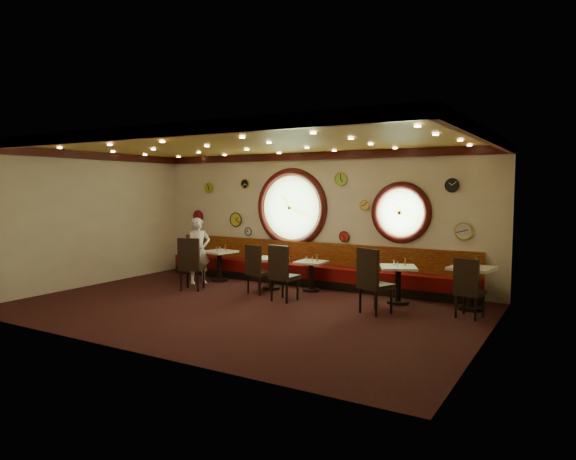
# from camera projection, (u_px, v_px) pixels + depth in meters

# --- Properties ---
(floor) EXTENTS (9.00, 6.00, 0.00)m
(floor) POSITION_uv_depth(u_px,v_px,m) (242.00, 308.00, 10.06)
(floor) COLOR black
(floor) RESTS_ON ground
(ceiling) EXTENTS (9.00, 6.00, 0.02)m
(ceiling) POSITION_uv_depth(u_px,v_px,m) (241.00, 143.00, 9.79)
(ceiling) COLOR gold
(ceiling) RESTS_ON wall_back
(wall_back) EXTENTS (9.00, 0.02, 3.20)m
(wall_back) POSITION_uv_depth(u_px,v_px,m) (313.00, 218.00, 12.50)
(wall_back) COLOR beige
(wall_back) RESTS_ON floor
(wall_front) EXTENTS (9.00, 0.02, 3.20)m
(wall_front) POSITION_uv_depth(u_px,v_px,m) (119.00, 240.00, 7.35)
(wall_front) COLOR beige
(wall_front) RESTS_ON floor
(wall_left) EXTENTS (0.02, 6.00, 3.20)m
(wall_left) POSITION_uv_depth(u_px,v_px,m) (87.00, 219.00, 12.20)
(wall_left) COLOR beige
(wall_left) RESTS_ON floor
(wall_right) EXTENTS (0.02, 6.00, 3.20)m
(wall_right) POSITION_uv_depth(u_px,v_px,m) (487.00, 238.00, 7.65)
(wall_right) COLOR beige
(wall_right) RESTS_ON floor
(molding_back) EXTENTS (9.00, 0.10, 0.18)m
(molding_back) POSITION_uv_depth(u_px,v_px,m) (313.00, 156.00, 12.33)
(molding_back) COLOR #360B09
(molding_back) RESTS_ON wall_back
(molding_front) EXTENTS (9.00, 0.10, 0.18)m
(molding_front) POSITION_uv_depth(u_px,v_px,m) (119.00, 134.00, 7.26)
(molding_front) COLOR #360B09
(molding_front) RESTS_ON wall_back
(molding_left) EXTENTS (0.10, 6.00, 0.18)m
(molding_left) POSITION_uv_depth(u_px,v_px,m) (87.00, 155.00, 12.05)
(molding_left) COLOR #360B09
(molding_left) RESTS_ON wall_back
(molding_right) EXTENTS (0.10, 6.00, 0.18)m
(molding_right) POSITION_uv_depth(u_px,v_px,m) (487.00, 136.00, 7.55)
(molding_right) COLOR #360B09
(molding_right) RESTS_ON wall_back
(banquette_base) EXTENTS (8.00, 0.55, 0.20)m
(banquette_base) POSITION_uv_depth(u_px,v_px,m) (308.00, 281.00, 12.38)
(banquette_base) COLOR black
(banquette_base) RESTS_ON floor
(banquette_seat) EXTENTS (8.00, 0.55, 0.30)m
(banquette_seat) POSITION_uv_depth(u_px,v_px,m) (308.00, 271.00, 12.36)
(banquette_seat) COLOR #5A0707
(banquette_seat) RESTS_ON banquette_base
(banquette_back) EXTENTS (8.00, 0.10, 0.55)m
(banquette_back) POSITION_uv_depth(u_px,v_px,m) (312.00, 253.00, 12.52)
(banquette_back) COLOR #5D0B07
(banquette_back) RESTS_ON wall_back
(porthole_left_glass) EXTENTS (1.66, 0.02, 1.66)m
(porthole_left_glass) POSITION_uv_depth(u_px,v_px,m) (292.00, 208.00, 12.78)
(porthole_left_glass) COLOR #82B26A
(porthole_left_glass) RESTS_ON wall_back
(porthole_left_frame) EXTENTS (1.98, 0.18, 1.98)m
(porthole_left_frame) POSITION_uv_depth(u_px,v_px,m) (292.00, 208.00, 12.77)
(porthole_left_frame) COLOR #360B09
(porthole_left_frame) RESTS_ON wall_back
(porthole_left_ring) EXTENTS (1.61, 0.03, 1.61)m
(porthole_left_ring) POSITION_uv_depth(u_px,v_px,m) (291.00, 208.00, 12.74)
(porthole_left_ring) COLOR gold
(porthole_left_ring) RESTS_ON wall_back
(porthole_right_glass) EXTENTS (1.10, 0.02, 1.10)m
(porthole_right_glass) POSITION_uv_depth(u_px,v_px,m) (401.00, 213.00, 11.37)
(porthole_right_glass) COLOR #82B26A
(porthole_right_glass) RESTS_ON wall_back
(porthole_right_frame) EXTENTS (1.38, 0.18, 1.38)m
(porthole_right_frame) POSITION_uv_depth(u_px,v_px,m) (401.00, 213.00, 11.35)
(porthole_right_frame) COLOR #360B09
(porthole_right_frame) RESTS_ON wall_back
(porthole_right_ring) EXTENTS (1.09, 0.03, 1.09)m
(porthole_right_ring) POSITION_uv_depth(u_px,v_px,m) (400.00, 213.00, 11.33)
(porthole_right_ring) COLOR gold
(porthole_right_ring) RESTS_ON wall_back
(wall_clock_0) EXTENTS (0.28, 0.03, 0.28)m
(wall_clock_0) POSITION_uv_depth(u_px,v_px,m) (452.00, 185.00, 10.73)
(wall_clock_0) COLOR black
(wall_clock_0) RESTS_ON wall_back
(wall_clock_1) EXTENTS (0.36, 0.03, 0.36)m
(wall_clock_1) POSITION_uv_depth(u_px,v_px,m) (236.00, 220.00, 13.64)
(wall_clock_1) COLOR gold
(wall_clock_1) RESTS_ON wall_back
(wall_clock_2) EXTENTS (0.34, 0.03, 0.34)m
(wall_clock_2) POSITION_uv_depth(u_px,v_px,m) (463.00, 231.00, 10.68)
(wall_clock_2) COLOR silver
(wall_clock_2) RESTS_ON wall_back
(wall_clock_3) EXTENTS (0.24, 0.03, 0.24)m
(wall_clock_3) POSITION_uv_depth(u_px,v_px,m) (245.00, 184.00, 13.41)
(wall_clock_3) COLOR black
(wall_clock_3) RESTS_ON wall_back
(wall_clock_4) EXTENTS (0.20, 0.03, 0.20)m
(wall_clock_4) POSITION_uv_depth(u_px,v_px,m) (248.00, 232.00, 13.46)
(wall_clock_4) COLOR white
(wall_clock_4) RESTS_ON wall_back
(wall_clock_5) EXTENTS (0.30, 0.03, 0.30)m
(wall_clock_5) POSITION_uv_depth(u_px,v_px,m) (341.00, 179.00, 12.01)
(wall_clock_5) COLOR #8DCF40
(wall_clock_5) RESTS_ON wall_back
(wall_clock_6) EXTENTS (0.26, 0.03, 0.26)m
(wall_clock_6) POSITION_uv_depth(u_px,v_px,m) (209.00, 188.00, 14.02)
(wall_clock_6) COLOR #8CBC25
(wall_clock_6) RESTS_ON wall_back
(wall_clock_7) EXTENTS (0.24, 0.03, 0.24)m
(wall_clock_7) POSITION_uv_depth(u_px,v_px,m) (344.00, 237.00, 12.07)
(wall_clock_7) COLOR red
(wall_clock_7) RESTS_ON wall_back
(wall_clock_8) EXTENTS (0.22, 0.03, 0.22)m
(wall_clock_8) POSITION_uv_depth(u_px,v_px,m) (365.00, 205.00, 11.75)
(wall_clock_8) COLOR #FCD654
(wall_clock_8) RESTS_ON wall_back
(wall_clock_9) EXTENTS (0.32, 0.03, 0.32)m
(wall_clock_9) POSITION_uv_depth(u_px,v_px,m) (198.00, 216.00, 14.29)
(wall_clock_9) COLOR red
(wall_clock_9) RESTS_ON wall_back
(table_a) EXTENTS (0.80, 0.80, 0.77)m
(table_a) POSITION_uv_depth(u_px,v_px,m) (219.00, 262.00, 12.89)
(table_a) COLOR black
(table_a) RESTS_ON floor
(table_b) EXTENTS (0.78, 0.78, 0.73)m
(table_b) POSITION_uv_depth(u_px,v_px,m) (271.00, 269.00, 11.89)
(table_b) COLOR black
(table_b) RESTS_ON floor
(table_c) EXTENTS (0.64, 0.64, 0.69)m
(table_c) POSITION_uv_depth(u_px,v_px,m) (311.00, 272.00, 11.65)
(table_c) COLOR black
(table_c) RESTS_ON floor
(table_d) EXTENTS (0.92, 0.92, 0.77)m
(table_d) POSITION_uv_depth(u_px,v_px,m) (398.00, 280.00, 10.39)
(table_d) COLOR black
(table_d) RESTS_ON floor
(table_e) EXTENTS (0.86, 0.86, 0.84)m
(table_e) POSITION_uv_depth(u_px,v_px,m) (471.00, 283.00, 9.85)
(table_e) COLOR black
(table_e) RESTS_ON floor
(chair_a) EXTENTS (0.65, 0.65, 0.75)m
(chair_a) POSITION_uv_depth(u_px,v_px,m) (191.00, 261.00, 11.69)
(chair_a) COLOR black
(chair_a) RESTS_ON floor
(chair_b) EXTENTS (0.53, 0.53, 0.68)m
(chair_b) POSITION_uv_depth(u_px,v_px,m) (256.00, 266.00, 11.31)
(chair_b) COLOR black
(chair_b) RESTS_ON floor
(chair_c) EXTENTS (0.54, 0.54, 0.73)m
(chair_c) POSITION_uv_depth(u_px,v_px,m) (282.00, 269.00, 10.56)
(chair_c) COLOR black
(chair_c) RESTS_ON floor
(chair_d) EXTENTS (0.68, 0.68, 0.77)m
(chair_d) POSITION_uv_depth(u_px,v_px,m) (372.00, 277.00, 9.49)
(chair_d) COLOR black
(chair_d) RESTS_ON floor
(chair_e) EXTENTS (0.54, 0.54, 0.67)m
(chair_e) POSITION_uv_depth(u_px,v_px,m) (468.00, 284.00, 9.18)
(chair_e) COLOR black
(chair_e) RESTS_ON floor
(condiment_a_salt) EXTENTS (0.03, 0.03, 0.09)m
(condiment_a_salt) POSITION_uv_depth(u_px,v_px,m) (220.00, 248.00, 12.96)
(condiment_a_salt) COLOR silver
(condiment_a_salt) RESTS_ON table_a
(condiment_b_salt) EXTENTS (0.03, 0.03, 0.09)m
(condiment_b_salt) POSITION_uv_depth(u_px,v_px,m) (271.00, 256.00, 11.92)
(condiment_b_salt) COLOR silver
(condiment_b_salt) RESTS_ON table_b
(condiment_c_salt) EXTENTS (0.04, 0.04, 0.11)m
(condiment_c_salt) POSITION_uv_depth(u_px,v_px,m) (307.00, 258.00, 11.68)
(condiment_c_salt) COLOR silver
(condiment_c_salt) RESTS_ON table_c
(condiment_d_salt) EXTENTS (0.04, 0.04, 0.11)m
(condiment_d_salt) POSITION_uv_depth(u_px,v_px,m) (394.00, 263.00, 10.48)
(condiment_d_salt) COLOR silver
(condiment_d_salt) RESTS_ON table_d
(condiment_a_pepper) EXTENTS (0.04, 0.04, 0.11)m
(condiment_a_pepper) POSITION_uv_depth(u_px,v_px,m) (217.00, 249.00, 12.80)
(condiment_a_pepper) COLOR silver
(condiment_a_pepper) RESTS_ON table_a
(condiment_b_pepper) EXTENTS (0.03, 0.03, 0.09)m
(condiment_b_pepper) POSITION_uv_depth(u_px,v_px,m) (270.00, 256.00, 11.84)
(condiment_b_pepper) COLOR silver
(condiment_b_pepper) RESTS_ON table_b
(condiment_c_pepper) EXTENTS (0.04, 0.04, 0.10)m
(condiment_c_pepper) POSITION_uv_depth(u_px,v_px,m) (312.00, 259.00, 11.64)
(condiment_c_pepper) COLOR silver
(condiment_c_pepper) RESTS_ON table_c
(condiment_d_pepper) EXTENTS (0.03, 0.03, 0.10)m
(condiment_d_pepper) POSITION_uv_depth(u_px,v_px,m) (397.00, 264.00, 10.34)
(condiment_d_pepper) COLOR silver
(condiment_d_pepper) RESTS_ON table_d
(condiment_a_bottle) EXTENTS (0.05, 0.05, 0.15)m
(condiment_a_bottle) POSITION_uv_depth(u_px,v_px,m) (225.00, 248.00, 12.92)
(condiment_a_bottle) COLOR orange
(condiment_a_bottle) RESTS_ON table_a
(condiment_b_bottle) EXTENTS (0.05, 0.05, 0.17)m
(condiment_b_bottle) POSITION_uv_depth(u_px,v_px,m) (279.00, 254.00, 11.88)
(condiment_b_bottle) COLOR gold
(condiment_b_bottle) RESTS_ON table_b
(condiment_c_bottle) EXTENTS (0.05, 0.05, 0.16)m
(condiment_c_bottle) POSITION_uv_depth(u_px,v_px,m) (317.00, 258.00, 11.61)
(condiment_c_bottle) COLOR gold
(condiment_c_bottle) RESTS_ON table_c
(condiment_d_bottle) EXTENTS (0.05, 0.05, 0.15)m
(condiment_d_bottle) POSITION_uv_depth(u_px,v_px,m) (405.00, 262.00, 10.42)
(condiment_d_bottle) COLOR gold
(condiment_d_bottle) RESTS_ON table_d
(condiment_e_salt) EXTENTS (0.03, 0.03, 0.09)m
(condiment_e_salt) POSITION_uv_depth(u_px,v_px,m) (467.00, 263.00, 9.96)
(condiment_e_salt) COLOR silver
(condiment_e_salt) RESTS_ON table_e
(condiment_e_pepper) EXTENTS (0.04, 0.04, 0.11)m
(condiment_e_pepper) POSITION_uv_depth(u_px,v_px,m) (475.00, 265.00, 9.70)
(condiment_e_pepper) COLOR silver
(condiment_e_pepper) RESTS_ON table_e
(condiment_e_bottle) EXTENTS (0.05, 0.05, 0.17)m
(condiment_e_bottle) POSITION_uv_depth(u_px,v_px,m) (476.00, 262.00, 9.87)
(condiment_e_bottle) COLOR gold
(condiment_e_bottle) RESTS_ON table_e
(waiter) EXTENTS (0.63, 0.70, 1.62)m
(waiter) POSITION_uv_depth(u_px,v_px,m) (199.00, 251.00, 12.59)
(waiter) COLOR white
(waiter) RESTS_ON floor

